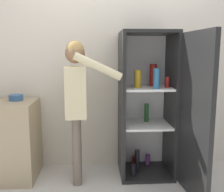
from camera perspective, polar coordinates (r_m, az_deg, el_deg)
name	(u,v)px	position (r m, az deg, el deg)	size (l,w,h in m)	color
wall_back	(113,65)	(3.26, 0.29, 6.78)	(7.00, 0.06, 2.55)	beige
refrigerator	(155,107)	(2.97, 9.39, -2.32)	(0.71, 1.16, 1.66)	black
person	(77,94)	(2.81, -7.71, 0.46)	(0.60, 0.51, 1.55)	#726656
counter	(4,140)	(3.25, -22.46, -8.90)	(0.73, 0.58, 0.89)	tan
bowl	(16,98)	(3.17, -20.16, -0.33)	(0.16, 0.16, 0.07)	#335B8E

